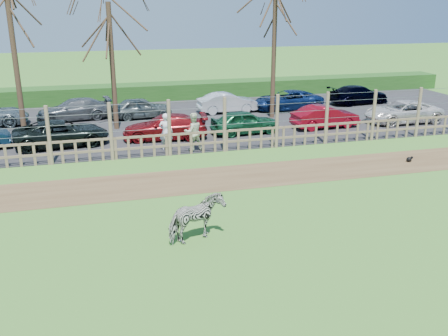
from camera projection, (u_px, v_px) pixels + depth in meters
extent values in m
plane|color=olive|center=(213.00, 232.00, 14.81)|extent=(120.00, 120.00, 0.00)
cube|color=brown|center=(185.00, 181.00, 18.93)|extent=(34.00, 2.80, 0.01)
cube|color=#232326|center=(152.00, 123.00, 28.09)|extent=(44.00, 13.00, 0.04)
cube|color=#1E4716|center=(139.00, 92.00, 34.34)|extent=(46.00, 2.00, 1.10)
cube|color=brown|center=(170.00, 146.00, 22.00)|extent=(30.00, 0.06, 0.10)
cube|color=brown|center=(170.00, 135.00, 21.84)|extent=(30.00, 0.06, 0.10)
cylinder|color=brown|center=(49.00, 136.00, 20.52)|extent=(0.16, 0.16, 2.50)
cylinder|color=brown|center=(111.00, 132.00, 21.13)|extent=(0.16, 0.16, 2.50)
cylinder|color=brown|center=(169.00, 128.00, 21.74)|extent=(0.16, 0.16, 2.50)
cylinder|color=brown|center=(225.00, 125.00, 22.36)|extent=(0.16, 0.16, 2.50)
cylinder|color=brown|center=(277.00, 121.00, 22.97)|extent=(0.16, 0.16, 2.50)
cylinder|color=brown|center=(326.00, 118.00, 23.59)|extent=(0.16, 0.16, 2.50)
cylinder|color=brown|center=(374.00, 115.00, 24.20)|extent=(0.16, 0.16, 2.50)
cylinder|color=brown|center=(418.00, 112.00, 24.81)|extent=(0.16, 0.16, 2.50)
cylinder|color=gray|center=(169.00, 128.00, 21.74)|extent=(30.00, 0.02, 0.02)
cylinder|color=gray|center=(169.00, 119.00, 21.62)|extent=(30.00, 0.02, 0.02)
cylinder|color=gray|center=(169.00, 110.00, 21.49)|extent=(30.00, 0.02, 0.02)
cylinder|color=gray|center=(168.00, 102.00, 21.38)|extent=(30.00, 0.02, 0.02)
cylinder|color=#3D2B1E|center=(16.00, 63.00, 23.48)|extent=(0.26, 0.26, 7.50)
cylinder|color=#3D2B1E|center=(113.00, 68.00, 25.66)|extent=(0.26, 0.26, 6.50)
cylinder|color=#3D2B1E|center=(274.00, 57.00, 28.25)|extent=(0.26, 0.26, 7.00)
imported|color=gray|center=(196.00, 219.00, 14.03)|extent=(1.79, 1.31, 1.37)
imported|color=silver|center=(166.00, 132.00, 22.49)|extent=(0.73, 0.60, 1.72)
imported|color=beige|center=(193.00, 132.00, 22.55)|extent=(0.93, 0.77, 1.72)
sphere|color=black|center=(409.00, 159.00, 21.22)|extent=(0.22, 0.22, 0.22)
sphere|color=black|center=(412.00, 158.00, 21.22)|extent=(0.11, 0.11, 0.11)
imported|color=black|center=(62.00, 133.00, 23.34)|extent=(4.53, 2.50, 1.20)
imported|color=maroon|center=(165.00, 127.00, 24.50)|extent=(4.30, 2.13, 1.20)
imported|color=#16512F|center=(245.00, 122.00, 25.51)|extent=(3.61, 1.65, 1.20)
imported|color=maroon|center=(325.00, 117.00, 26.71)|extent=(3.72, 1.50, 1.20)
imported|color=silver|center=(403.00, 112.00, 27.86)|extent=(4.33, 2.02, 1.20)
imported|color=#545A5F|center=(74.00, 110.00, 28.47)|extent=(4.33, 2.23, 1.20)
imported|color=#515D5C|center=(141.00, 108.00, 28.92)|extent=(3.66, 1.81, 1.20)
imported|color=silver|center=(227.00, 103.00, 30.40)|extent=(3.68, 1.39, 1.20)
imported|color=#0D204F|center=(288.00, 100.00, 31.14)|extent=(4.34, 2.04, 1.20)
imported|color=black|center=(358.00, 95.00, 33.04)|extent=(4.30, 2.16, 1.20)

